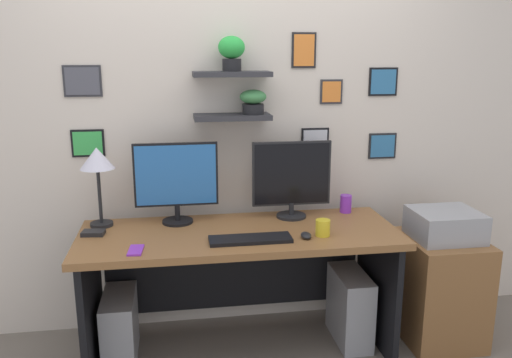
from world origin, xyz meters
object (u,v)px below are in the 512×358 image
(desk, at_px, (239,261))
(desk_lamp, at_px, (97,164))
(monitor_left, at_px, (176,180))
(computer_tower_left, at_px, (120,327))
(computer_mouse, at_px, (306,235))
(keyboard, at_px, (250,239))
(coffee_mug, at_px, (323,228))
(printer, at_px, (445,225))
(monitor_right, at_px, (292,178))
(drawer_cabinet, at_px, (439,289))
(computer_tower_right, at_px, (350,307))
(cell_phone, at_px, (136,250))
(water_cup, at_px, (346,204))
(scissors_tray, at_px, (93,233))

(desk, height_order, desk_lamp, desk_lamp)
(monitor_left, xyz_separation_m, computer_tower_left, (-0.35, -0.17, -0.82))
(computer_mouse, xyz_separation_m, computer_tower_left, (-1.03, 0.21, -0.57))
(monitor_left, bearing_deg, computer_tower_left, -153.79)
(monitor_left, bearing_deg, keyboard, -44.95)
(monitor_left, bearing_deg, coffee_mug, -24.50)
(keyboard, xyz_separation_m, printer, (1.18, 0.13, -0.02))
(monitor_right, relative_size, keyboard, 1.08)
(coffee_mug, distance_m, drawer_cabinet, 0.92)
(monitor_left, distance_m, computer_tower_right, 1.30)
(cell_phone, bearing_deg, computer_tower_right, 15.38)
(desk, height_order, monitor_left, monitor_left)
(monitor_left, height_order, water_cup, monitor_left)
(desk_lamp, height_order, computer_tower_right, desk_lamp)
(scissors_tray, xyz_separation_m, computer_tower_left, (0.11, -0.02, -0.57))
(keyboard, height_order, computer_tower_right, keyboard)
(printer, bearing_deg, scissors_tray, 177.26)
(desk, xyz_separation_m, scissors_tray, (-0.80, 0.01, 0.22))
(cell_phone, relative_size, coffee_mug, 1.56)
(desk, xyz_separation_m, computer_tower_left, (-0.69, -0.01, -0.35))
(printer, distance_m, computer_tower_right, 0.75)
(monitor_right, relative_size, computer_tower_right, 1.09)
(desk, xyz_separation_m, water_cup, (0.70, 0.20, 0.26))
(monitor_right, height_order, desk_lamp, monitor_right)
(monitor_left, height_order, computer_tower_left, monitor_left)
(computer_tower_left, bearing_deg, computer_mouse, -11.36)
(drawer_cabinet, bearing_deg, computer_tower_left, 177.71)
(monitor_right, xyz_separation_m, cell_phone, (-0.90, -0.43, -0.24))
(keyboard, bearing_deg, scissors_tray, 164.95)
(coffee_mug, bearing_deg, computer_tower_right, 34.85)
(monitor_left, xyz_separation_m, computer_mouse, (0.68, -0.38, -0.24))
(desk, height_order, monitor_right, monitor_right)
(desk, bearing_deg, water_cup, 15.80)
(desk_lamp, distance_m, scissors_tray, 0.39)
(cell_phone, distance_m, computer_tower_right, 1.37)
(keyboard, distance_m, computer_mouse, 0.30)
(monitor_right, bearing_deg, drawer_cabinet, -15.86)
(coffee_mug, xyz_separation_m, drawer_cabinet, (0.78, 0.11, -0.47))
(desk_lamp, bearing_deg, water_cup, 1.38)
(monitor_right, xyz_separation_m, computer_tower_right, (0.33, -0.19, -0.78))
(monitor_left, distance_m, water_cup, 1.06)
(monitor_left, distance_m, monitor_right, 0.68)
(cell_phone, height_order, drawer_cabinet, cell_phone)
(keyboard, bearing_deg, coffee_mug, 3.09)
(monitor_left, distance_m, drawer_cabinet, 1.72)
(computer_mouse, height_order, scissors_tray, computer_mouse)
(drawer_cabinet, bearing_deg, keyboard, -173.76)
(keyboard, relative_size, cell_phone, 3.14)
(desk, height_order, scissors_tray, scissors_tray)
(monitor_left, bearing_deg, water_cup, 2.10)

